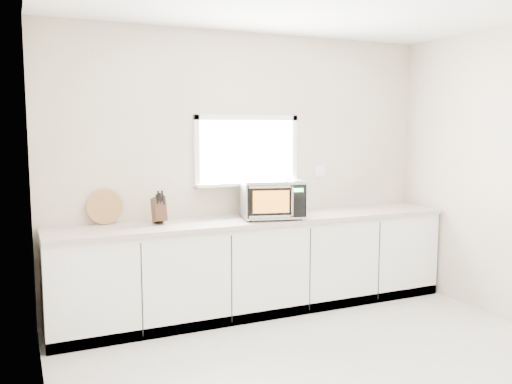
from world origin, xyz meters
TOP-DOWN VIEW (x-y plane):
  - back_wall at (0.00, 2.00)m, footprint 4.00×0.17m
  - cabinets at (0.00, 1.70)m, footprint 3.92×0.60m
  - countertop at (0.00, 1.69)m, footprint 3.92×0.64m
  - microwave at (0.11, 1.62)m, footprint 0.66×0.57m
  - knife_block at (-0.95, 1.77)m, footprint 0.11×0.21m
  - cutting_board at (-1.40, 1.94)m, footprint 0.31×0.08m
  - coffee_grinder at (0.46, 1.90)m, footprint 0.15×0.15m

SIDE VIEW (x-z plane):
  - cabinets at x=0.00m, z-range 0.00..0.88m
  - countertop at x=0.00m, z-range 0.88..0.92m
  - coffee_grinder at x=0.46m, z-range 0.92..1.14m
  - knife_block at x=-0.95m, z-range 0.90..1.20m
  - cutting_board at x=-1.40m, z-range 0.92..1.23m
  - microwave at x=0.11m, z-range 0.93..1.30m
  - back_wall at x=0.00m, z-range 0.01..2.71m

